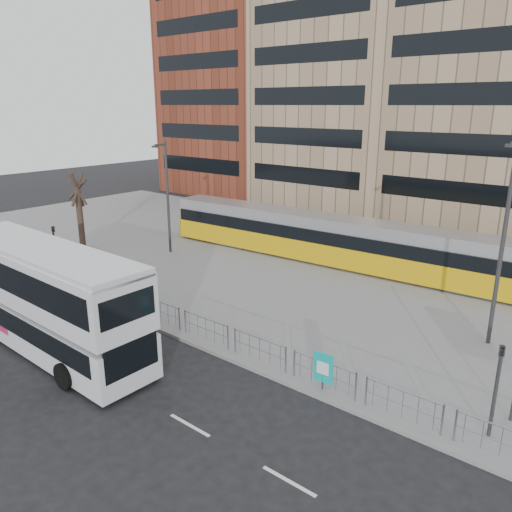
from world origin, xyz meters
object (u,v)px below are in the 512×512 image
Objects in this scene: lamp_post_east at (503,237)px; bare_tree at (75,170)px; double_decker_bus at (46,295)px; pedestrian at (139,283)px; tram at (338,241)px; lamp_post_west at (167,193)px; traffic_light_east at (497,380)px; traffic_light_west at (55,245)px; ad_panel at (323,369)px.

bare_tree is (-26.97, -2.65, 0.84)m from lamp_post_east.
pedestrian is (-1.54, 5.84, -1.50)m from double_decker_bus.
tram is 18.61m from bare_tree.
pedestrian is 9.35m from lamp_post_west.
lamp_post_east is at bearing 40.57° from double_decker_bus.
double_decker_bus is 18.16m from tram.
lamp_post_east is at bearing 85.04° from traffic_light_east.
pedestrian is at bearing 23.58° from traffic_light_west.
bare_tree reaches higher than ad_panel.
bare_tree is at bearing -149.80° from lamp_post_west.
tram is 2.97× the size of lamp_post_east.
traffic_light_west reaches higher than ad_panel.
lamp_post_west is at bearing 119.24° from double_decker_bus.
tram is at bearing 27.43° from bare_tree.
ad_panel is at bearing 14.32° from traffic_light_west.
tram reaches higher than ad_panel.
bare_tree is at bearing -155.78° from tram.
lamp_post_west is at bearing 97.07° from traffic_light_west.
traffic_light_east is (12.70, -12.34, 0.44)m from tram.
traffic_light_west is at bearing 160.63° from traffic_light_east.
lamp_post_west reaches higher than ad_panel.
lamp_post_west reaches higher than tram.
bare_tree is at bearing 143.73° from double_decker_bus.
lamp_post_east reaches higher than tram.
tram is 8.39× the size of traffic_light_west.
tram is 3.42× the size of lamp_post_west.
double_decker_bus is 6.96× the size of pedestrian.
bare_tree is at bearing 151.61° from traffic_light_east.
double_decker_bus is 18.95m from lamp_post_east.
tram is (3.56, 17.79, -0.79)m from double_decker_bus.
traffic_light_west is at bearing -98.87° from lamp_post_west.
tram is at bearing 115.42° from ad_panel.
lamp_post_east reaches higher than traffic_light_west.
traffic_light_east is (24.40, 0.50, 0.00)m from traffic_light_west.
ad_panel is 0.16× the size of lamp_post_east.
traffic_light_west is (-18.95, 0.54, 1.13)m from ad_panel.
lamp_post_east is at bearing -67.45° from pedestrian.
ad_panel is 0.19× the size of lamp_post_west.
lamp_post_east reaches higher than bare_tree.
pedestrian is at bearing 170.39° from ad_panel.
traffic_light_west is (-8.14, 4.95, -0.35)m from double_decker_bus.
ad_panel is 0.88× the size of pedestrian.
lamp_post_east is at bearing 33.48° from traffic_light_west.
traffic_light_east is at bearing -7.85° from bare_tree.
traffic_light_west is at bearing 98.82° from pedestrian.
double_decker_bus is at bearing -164.05° from pedestrian.
lamp_post_east is (10.85, -5.71, 3.22)m from tram.
tram is 11.95m from lamp_post_west.
traffic_light_west reaches higher than pedestrian.
bare_tree reaches higher than double_decker_bus.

